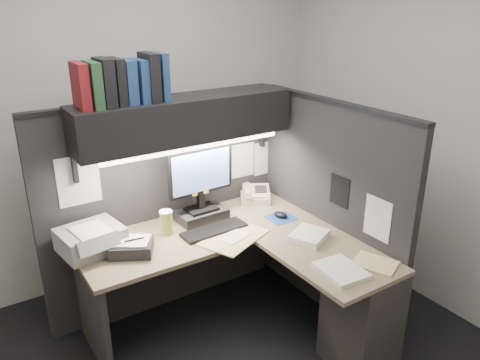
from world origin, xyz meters
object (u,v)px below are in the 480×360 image
at_px(telephone, 255,195).
at_px(printer, 91,239).
at_px(desk, 282,288).
at_px(overhead_shelf, 185,119).
at_px(keyboard, 214,230).
at_px(coffee_cup, 166,223).
at_px(notebook_stack, 131,247).
at_px(monitor, 201,192).

xyz_separation_m(telephone, printer, (-1.36, -0.08, 0.03)).
bearing_deg(desk, printer, 146.06).
bearing_deg(overhead_shelf, telephone, 2.36).
height_order(desk, printer, printer).
relative_size(keyboard, coffee_cup, 2.94).
bearing_deg(coffee_cup, notebook_stack, -158.91).
bearing_deg(notebook_stack, keyboard, -3.54).
distance_m(monitor, notebook_stack, 0.68).
xyz_separation_m(desk, printer, (-1.04, 0.70, 0.36)).
distance_m(desk, notebook_stack, 1.04).
distance_m(desk, overhead_shelf, 1.33).
distance_m(printer, notebook_stack, 0.27).
bearing_deg(printer, monitor, -7.36).
bearing_deg(telephone, desk, -81.31).
distance_m(keyboard, notebook_stack, 0.60).
xyz_separation_m(overhead_shelf, notebook_stack, (-0.54, -0.23, -0.73)).
height_order(desk, overhead_shelf, overhead_shelf).
xyz_separation_m(telephone, coffee_cup, (-0.85, -0.14, 0.03)).
xyz_separation_m(desk, overhead_shelf, (-0.30, 0.75, 1.06)).
bearing_deg(monitor, printer, 178.95).
bearing_deg(keyboard, desk, -65.67).
height_order(monitor, telephone, monitor).
distance_m(desk, telephone, 0.90).
distance_m(monitor, telephone, 0.56).
xyz_separation_m(keyboard, coffee_cup, (-0.29, 0.15, 0.07)).
xyz_separation_m(printer, notebook_stack, (0.20, -0.18, -0.04)).
height_order(telephone, notebook_stack, telephone).
bearing_deg(notebook_stack, desk, -31.93).
distance_m(overhead_shelf, printer, 1.02).
height_order(monitor, notebook_stack, monitor).
bearing_deg(keyboard, printer, 162.93).
bearing_deg(overhead_shelf, desk, -68.21).
relative_size(keyboard, telephone, 1.95).
bearing_deg(notebook_stack, printer, 138.76).
bearing_deg(printer, keyboard, -23.31).
bearing_deg(printer, overhead_shelf, -4.32).
relative_size(telephone, coffee_cup, 1.51).
distance_m(overhead_shelf, keyboard, 0.81).
bearing_deg(coffee_cup, desk, -50.10).
distance_m(desk, monitor, 0.90).
relative_size(monitor, coffee_cup, 3.37).
bearing_deg(overhead_shelf, keyboard, -77.18).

